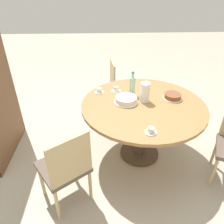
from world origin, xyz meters
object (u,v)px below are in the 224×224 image
(chair_c, at_px, (121,86))
(coffee_pot, at_px, (145,92))
(cake_second, at_px, (173,96))
(cup_b, at_px, (151,131))
(cup_c, at_px, (116,89))
(chair_a, at_px, (66,167))
(cake_main, at_px, (126,100))
(water_bottle, at_px, (132,86))
(cup_a, at_px, (99,91))

(chair_c, distance_m, coffee_pot, 1.07)
(cake_second, height_order, cup_b, cake_second)
(chair_c, bearing_deg, cup_c, 164.55)
(chair_a, xyz_separation_m, coffee_pot, (0.72, -0.84, 0.40))
(chair_a, height_order, coffee_pot, coffee_pot)
(cake_main, bearing_deg, cup_c, 18.03)
(cup_c, bearing_deg, water_bottle, -118.48)
(water_bottle, bearing_deg, cup_c, 61.52)
(coffee_pot, bearing_deg, cup_b, 176.21)
(cup_b, bearing_deg, cake_second, -30.86)
(chair_c, xyz_separation_m, cup_c, (-0.71, 0.12, 0.30))
(cup_a, bearing_deg, chair_c, -24.10)
(cup_b, xyz_separation_m, cup_c, (0.86, 0.27, 0.00))
(chair_a, bearing_deg, cup_b, 153.63)
(coffee_pot, xyz_separation_m, cup_a, (0.24, 0.52, -0.10))
(cup_b, bearing_deg, chair_c, 5.36)
(coffee_pot, bearing_deg, water_bottle, 35.61)
(coffee_pot, bearing_deg, chair_c, 10.81)
(cake_main, height_order, cup_c, cake_main)
(cup_a, bearing_deg, cake_main, -130.36)
(chair_c, relative_size, cake_main, 3.22)
(coffee_pot, relative_size, cake_main, 0.95)
(cake_main, distance_m, cup_c, 0.30)
(chair_c, distance_m, cake_main, 1.05)
(chair_a, height_order, water_bottle, water_bottle)
(chair_c, xyz_separation_m, cake_second, (-0.94, -0.53, 0.31))
(cup_b, bearing_deg, chair_a, 99.04)
(cake_main, bearing_deg, cup_a, 49.64)
(chair_a, relative_size, cake_main, 3.22)
(chair_c, relative_size, cup_b, 7.56)
(coffee_pot, height_order, cake_second, coffee_pot)
(water_bottle, xyz_separation_m, cup_a, (0.07, 0.40, -0.10))
(coffee_pot, distance_m, cup_b, 0.60)
(chair_a, relative_size, chair_c, 1.00)
(water_bottle, xyz_separation_m, cup_b, (-0.76, -0.08, -0.10))
(chair_a, height_order, cake_second, chair_a)
(water_bottle, distance_m, cake_second, 0.49)
(cake_main, bearing_deg, water_bottle, -25.75)
(chair_c, xyz_separation_m, cup_a, (-0.74, 0.33, 0.30))
(water_bottle, bearing_deg, cake_second, -105.25)
(chair_a, height_order, chair_c, same)
(water_bottle, height_order, cup_b, water_bottle)
(coffee_pot, relative_size, cup_c, 2.23)
(water_bottle, height_order, cup_c, water_bottle)
(chair_c, distance_m, cup_c, 0.78)
(coffee_pot, bearing_deg, cup_c, 48.62)
(cup_b, bearing_deg, cup_a, 29.82)
(water_bottle, relative_size, cake_second, 1.30)
(coffee_pot, relative_size, cake_second, 1.17)
(water_bottle, relative_size, cake_main, 1.05)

